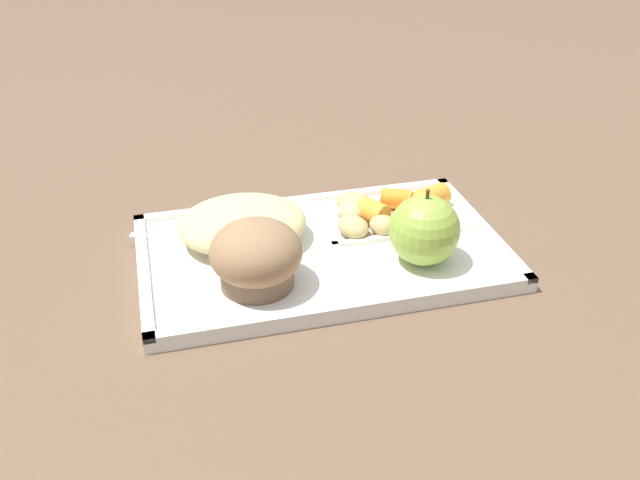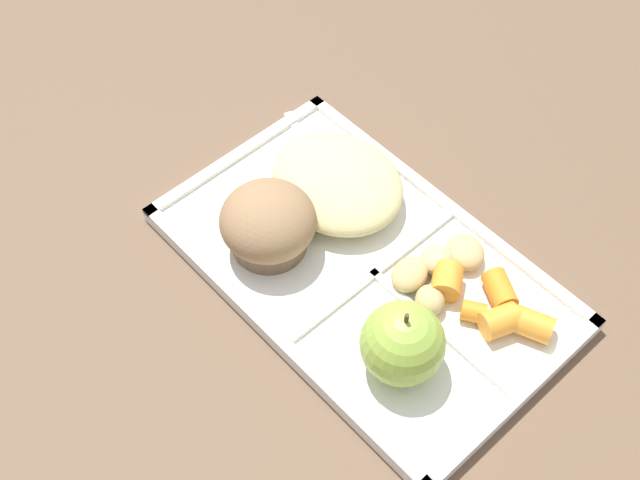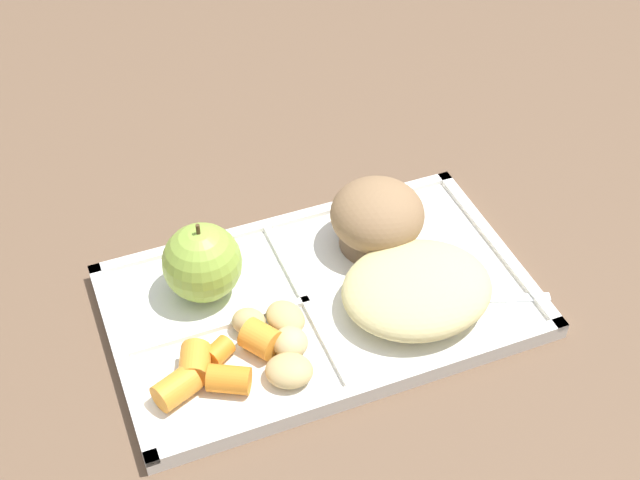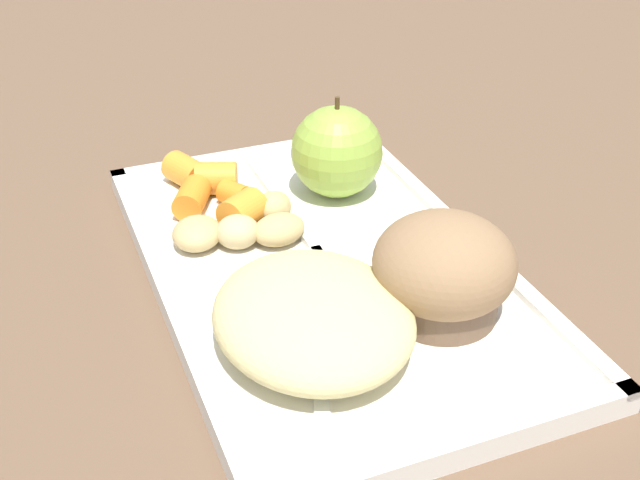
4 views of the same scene
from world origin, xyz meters
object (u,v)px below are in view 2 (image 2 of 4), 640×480
lunch_tray (363,269)px  green_apple (402,343)px  plastic_fork (319,169)px  bran_muffin (268,224)px

lunch_tray → green_apple: size_ratio=4.66×
lunch_tray → plastic_fork: bearing=-23.0°
lunch_tray → plastic_fork: (0.11, -0.05, 0.01)m
green_apple → bran_muffin: green_apple is taller
lunch_tray → green_apple: green_apple is taller
green_apple → plastic_fork: bearing=-25.0°
bran_muffin → plastic_fork: size_ratio=0.60×
green_apple → plastic_fork: 0.23m
green_apple → bran_muffin: (0.17, -0.00, -0.00)m
lunch_tray → bran_muffin: size_ratio=4.24×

